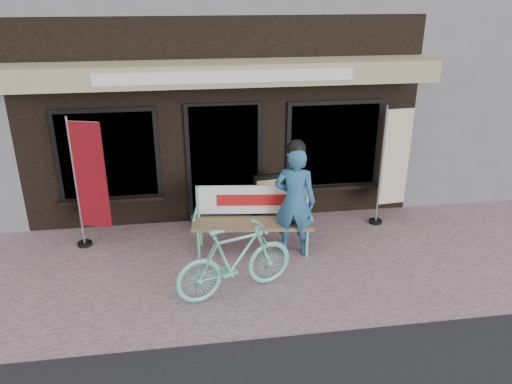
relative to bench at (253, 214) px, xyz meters
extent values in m
plane|color=#A8818B|center=(-0.34, -0.83, -0.62)|extent=(70.00, 70.00, 0.00)
cube|color=black|center=(-0.34, 4.17, 1.18)|extent=(7.00, 6.00, 3.60)
cube|color=tan|center=(-0.34, 0.82, 2.13)|extent=(7.00, 0.80, 0.35)
cube|color=white|center=(-0.34, 0.41, 2.13)|extent=(4.00, 0.02, 0.18)
cube|color=black|center=(-0.34, 1.15, 0.48)|extent=(1.20, 0.06, 2.10)
cube|color=black|center=(-0.34, 1.14, 0.48)|extent=(1.35, 0.04, 2.20)
cube|color=black|center=(-2.34, 1.15, 0.73)|extent=(1.60, 0.06, 1.50)
cube|color=black|center=(1.66, 1.15, 0.73)|extent=(1.60, 0.06, 1.50)
cube|color=black|center=(-2.34, 1.14, 0.73)|extent=(1.75, 0.04, 1.65)
cube|color=black|center=(1.66, 1.14, 0.73)|extent=(1.75, 0.04, 1.65)
cube|color=black|center=(-2.34, 1.09, -0.07)|extent=(1.80, 0.18, 0.06)
cube|color=black|center=(1.66, 1.09, -0.07)|extent=(1.80, 0.18, 0.06)
cube|color=#59595B|center=(-0.34, 0.92, -0.54)|extent=(1.30, 0.45, 0.15)
cylinder|color=#6ED8B9|center=(-0.90, -0.20, -0.39)|extent=(0.05, 0.05, 0.45)
cylinder|color=#6ED8B9|center=(-0.84, 0.22, -0.39)|extent=(0.05, 0.05, 0.45)
cylinder|color=#6ED8B9|center=(0.82, -0.43, -0.39)|extent=(0.05, 0.05, 0.45)
cylinder|color=#6ED8B9|center=(0.87, 0.00, -0.39)|extent=(0.05, 0.05, 0.45)
cube|color=#8B6E4C|center=(-0.01, -0.10, -0.13)|extent=(1.99, 0.73, 0.05)
cylinder|color=#6ED8B9|center=(-0.86, 0.23, 0.14)|extent=(0.05, 0.05, 0.59)
cylinder|color=#6ED8B9|center=(0.89, 0.00, 0.14)|extent=(0.05, 0.05, 0.59)
cube|color=white|center=(0.02, 0.13, 0.19)|extent=(1.83, 0.28, 0.49)
cube|color=#B21414|center=(0.01, 0.11, 0.19)|extent=(1.16, 0.16, 0.19)
cylinder|color=#6ED8B9|center=(-0.92, 0.02, 0.05)|extent=(0.10, 0.48, 0.04)
cylinder|color=#6ED8B9|center=(0.90, -0.22, 0.05)|extent=(0.10, 0.48, 0.04)
imported|color=#28608C|center=(0.64, -0.25, 0.28)|extent=(0.76, 0.62, 1.80)
sphere|color=black|center=(0.64, -0.25, 1.15)|extent=(0.37, 0.37, 0.29)
imported|color=#6ED8B9|center=(-0.43, -1.27, -0.09)|extent=(1.82, 1.02, 1.05)
cylinder|color=gray|center=(-2.78, 0.49, 0.49)|extent=(0.05, 0.05, 2.22)
cylinder|color=gray|center=(-2.54, 0.42, 1.52)|extent=(0.49, 0.17, 0.02)
cube|color=maroon|center=(-2.52, 0.41, 0.64)|extent=(0.49, 0.17, 1.76)
cylinder|color=black|center=(-2.78, 0.49, -0.59)|extent=(0.30, 0.30, 0.05)
cylinder|color=gray|center=(2.37, 0.59, 0.48)|extent=(0.04, 0.04, 2.19)
cylinder|color=gray|center=(2.62, 0.61, 1.49)|extent=(0.50, 0.07, 0.02)
cube|color=beige|center=(2.64, 0.61, 0.62)|extent=(0.50, 0.08, 1.74)
cylinder|color=black|center=(2.37, 0.59, -0.59)|extent=(0.26, 0.26, 0.05)
cube|color=black|center=(0.38, 0.79, -0.13)|extent=(0.50, 0.15, 0.98)
cube|color=beige|center=(0.38, 0.73, -0.02)|extent=(0.41, 0.07, 0.60)
camera|label=1|loc=(-1.03, -7.26, 3.43)|focal=35.00mm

